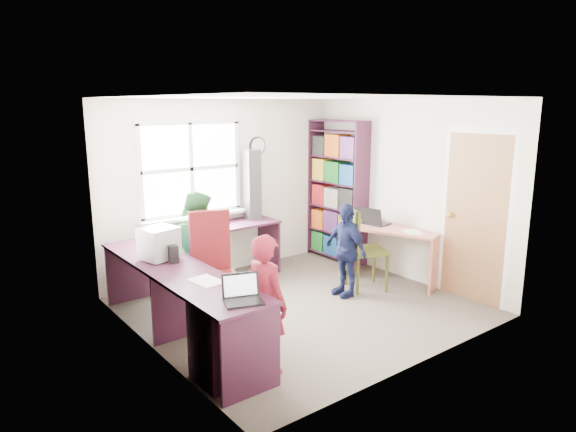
% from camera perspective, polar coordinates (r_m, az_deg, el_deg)
% --- Properties ---
extents(room, '(3.64, 3.44, 2.44)m').
position_cam_1_polar(room, '(5.85, 1.00, 1.36)').
color(room, '#4A413A').
rests_on(room, ground).
extents(l_desk, '(2.38, 2.95, 0.75)m').
position_cam_1_polar(l_desk, '(5.05, -8.22, -9.59)').
color(l_desk, '#3E192E').
rests_on(l_desk, ground).
extents(right_desk, '(0.99, 1.39, 0.73)m').
position_cam_1_polar(right_desk, '(6.96, 11.43, -2.90)').
color(right_desk, tan).
rests_on(right_desk, ground).
extents(bookshelf, '(0.30, 1.02, 2.10)m').
position_cam_1_polar(bookshelf, '(7.75, 5.48, 2.41)').
color(bookshelf, '#3E192E').
rests_on(bookshelf, ground).
extents(swivel_chair, '(0.68, 0.68, 1.20)m').
position_cam_1_polar(swivel_chair, '(5.64, -8.22, -6.53)').
color(swivel_chair, black).
rests_on(swivel_chair, ground).
extents(wooden_chair, '(0.60, 0.60, 1.06)m').
position_cam_1_polar(wooden_chair, '(6.57, 8.12, -3.29)').
color(wooden_chair, '#3A4015').
rests_on(wooden_chair, ground).
extents(crt_monitor, '(0.41, 0.38, 0.34)m').
position_cam_1_polar(crt_monitor, '(5.47, -14.13, -2.97)').
color(crt_monitor, '#9EA0A3').
rests_on(crt_monitor, l_desk).
extents(laptop_left, '(0.38, 0.35, 0.21)m').
position_cam_1_polar(laptop_left, '(4.27, -5.11, -8.71)').
color(laptop_left, black).
rests_on(laptop_left, l_desk).
extents(laptop_right, '(0.35, 0.40, 0.25)m').
position_cam_1_polar(laptop_right, '(7.04, 9.46, -0.49)').
color(laptop_right, black).
rests_on(laptop_right, right_desk).
extents(speaker_a, '(0.10, 0.10, 0.18)m').
position_cam_1_polar(speaker_a, '(5.35, -12.64, -4.15)').
color(speaker_a, black).
rests_on(speaker_a, l_desk).
extents(speaker_b, '(0.11, 0.11, 0.18)m').
position_cam_1_polar(speaker_b, '(5.89, -15.25, -2.75)').
color(speaker_b, black).
rests_on(speaker_b, l_desk).
extents(cd_tower, '(0.20, 0.18, 0.97)m').
position_cam_1_polar(cd_tower, '(7.13, -3.97, 3.47)').
color(cd_tower, black).
rests_on(cd_tower, l_desk).
extents(game_box, '(0.39, 0.39, 0.06)m').
position_cam_1_polar(game_box, '(7.26, 8.35, -0.27)').
color(game_box, red).
rests_on(game_box, right_desk).
extents(paper_a, '(0.26, 0.35, 0.00)m').
position_cam_1_polar(paper_a, '(4.77, -9.03, -7.13)').
color(paper_a, white).
rests_on(paper_a, l_desk).
extents(paper_b, '(0.32, 0.35, 0.00)m').
position_cam_1_polar(paper_b, '(6.73, 13.72, -1.75)').
color(paper_b, white).
rests_on(paper_b, right_desk).
extents(potted_plant, '(0.19, 0.17, 0.30)m').
position_cam_1_polar(potted_plant, '(6.70, -11.52, -0.24)').
color(potted_plant, '#2E7532').
rests_on(potted_plant, l_desk).
extents(person_red, '(0.37, 0.50, 1.25)m').
position_cam_1_polar(person_red, '(4.55, -2.45, -9.68)').
color(person_red, maroon).
rests_on(person_red, ground).
extents(person_green, '(0.64, 0.76, 1.38)m').
position_cam_1_polar(person_green, '(5.94, -9.88, -3.86)').
color(person_green, '#2C6E35').
rests_on(person_green, ground).
extents(person_navy, '(0.31, 0.69, 1.16)m').
position_cam_1_polar(person_navy, '(6.34, 6.39, -3.77)').
color(person_navy, '#12183A').
rests_on(person_navy, ground).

